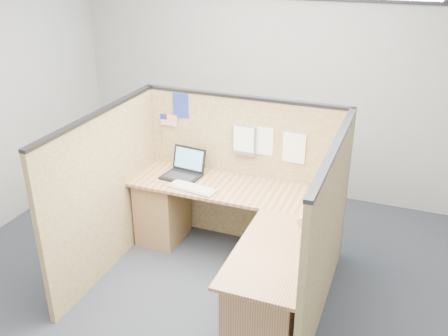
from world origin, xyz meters
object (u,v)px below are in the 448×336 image
at_px(laptop, 184,169).
at_px(keyboard, 192,188).
at_px(mouse, 310,206).
at_px(l_desk, 235,243).

relative_size(laptop, keyboard, 0.80).
bearing_deg(laptop, keyboard, -44.85).
distance_m(laptop, mouse, 1.32).
xyz_separation_m(l_desk, laptop, (-0.71, 0.47, 0.40)).
bearing_deg(keyboard, l_desk, -13.38).
bearing_deg(laptop, l_desk, -26.77).
relative_size(l_desk, keyboard, 4.09).
distance_m(laptop, keyboard, 0.34).
bearing_deg(mouse, laptop, 170.92).
height_order(laptop, keyboard, laptop).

